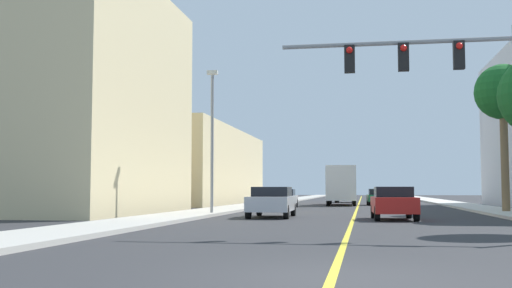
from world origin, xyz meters
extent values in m
plane|color=#2D2D30|center=(0.00, 42.00, 0.00)|extent=(192.00, 192.00, 0.00)
cube|color=#B2ADA3|center=(-8.31, 42.00, 0.07)|extent=(2.97, 168.00, 0.15)
cube|color=beige|center=(8.31, 42.00, 0.07)|extent=(2.97, 168.00, 0.15)
cube|color=yellow|center=(0.00, 42.00, 0.00)|extent=(0.16, 144.00, 0.01)
cube|color=beige|center=(-19.92, 23.09, 6.49)|extent=(17.59, 15.72, 12.98)
cube|color=beige|center=(-17.04, 47.49, 3.50)|extent=(11.83, 27.08, 7.00)
cylinder|color=gray|center=(2.64, 9.07, 5.77)|extent=(9.17, 0.14, 0.14)
cube|color=black|center=(3.33, 9.07, 5.32)|extent=(0.32, 0.24, 0.84)
sphere|color=red|center=(3.33, 8.93, 5.57)|extent=(0.20, 0.20, 0.20)
cube|color=black|center=(1.72, 9.07, 5.32)|extent=(0.32, 0.24, 0.84)
sphere|color=red|center=(1.72, 8.93, 5.57)|extent=(0.20, 0.20, 0.20)
cube|color=black|center=(0.12, 9.07, 5.32)|extent=(0.32, 0.24, 0.84)
sphere|color=red|center=(0.12, 8.93, 5.57)|extent=(0.20, 0.20, 0.20)
cylinder|color=gray|center=(-7.32, 21.56, 3.76)|extent=(0.16, 0.16, 7.22)
cube|color=beige|center=(-7.32, 21.56, 7.52)|extent=(0.56, 0.28, 0.20)
cylinder|color=brown|center=(8.26, 26.45, 3.49)|extent=(0.43, 0.43, 6.69)
sphere|color=#195B23|center=(8.26, 26.45, 6.84)|extent=(3.12, 3.12, 3.12)
cone|color=#195B23|center=(8.42, 27.38, 6.64)|extent=(1.83, 0.73, 1.43)
cone|color=#195B23|center=(7.51, 27.01, 6.64)|extent=(1.09, 1.30, 1.48)
cone|color=#195B23|center=(7.55, 25.85, 6.64)|extent=(1.29, 1.54, 1.48)
cone|color=#195B23|center=(8.48, 25.54, 6.64)|extent=(1.31, 0.67, 1.62)
cube|color=red|center=(1.79, 18.44, 0.66)|extent=(1.98, 4.02, 0.69)
cube|color=black|center=(1.79, 18.44, 1.24)|extent=(1.68, 1.86, 0.46)
cylinder|color=black|center=(0.92, 19.83, 0.32)|extent=(0.25, 0.65, 0.64)
cylinder|color=black|center=(2.54, 19.90, 0.32)|extent=(0.25, 0.65, 0.64)
cylinder|color=black|center=(1.04, 16.98, 0.32)|extent=(0.25, 0.65, 0.64)
cylinder|color=black|center=(2.66, 17.05, 0.32)|extent=(0.25, 0.65, 0.64)
cube|color=#BCBCC1|center=(-3.90, 19.82, 0.66)|extent=(2.04, 4.55, 0.69)
cube|color=black|center=(-3.90, 19.89, 1.24)|extent=(1.76, 2.33, 0.46)
cylinder|color=black|center=(-4.81, 21.51, 0.32)|extent=(0.23, 0.64, 0.64)
cylinder|color=black|center=(-3.06, 21.55, 0.32)|extent=(0.23, 0.64, 0.64)
cylinder|color=black|center=(-4.74, 18.10, 0.32)|extent=(0.23, 0.64, 0.64)
cylinder|color=black|center=(-2.99, 18.14, 0.32)|extent=(0.23, 0.64, 0.64)
cube|color=white|center=(-5.37, 35.17, 0.61)|extent=(1.94, 4.08, 0.58)
cube|color=black|center=(-5.37, 35.22, 1.13)|extent=(1.68, 1.79, 0.47)
cylinder|color=black|center=(-4.51, 33.70, 0.32)|extent=(0.23, 0.64, 0.64)
cylinder|color=black|center=(-6.19, 33.68, 0.32)|extent=(0.23, 0.64, 0.64)
cylinder|color=black|center=(-4.56, 36.66, 0.32)|extent=(0.23, 0.64, 0.64)
cylinder|color=black|center=(-6.24, 36.63, 0.32)|extent=(0.23, 0.64, 0.64)
cube|color=#196638|center=(1.64, 43.69, 0.61)|extent=(1.88, 3.99, 0.57)
cube|color=black|center=(1.65, 43.62, 1.14)|extent=(1.60, 2.07, 0.50)
cylinder|color=black|center=(0.83, 45.08, 0.32)|extent=(0.24, 0.65, 0.64)
cylinder|color=black|center=(2.35, 45.14, 0.32)|extent=(0.24, 0.65, 0.64)
cylinder|color=black|center=(0.94, 42.25, 0.32)|extent=(0.24, 0.65, 0.64)
cylinder|color=black|center=(2.46, 42.31, 0.32)|extent=(0.24, 0.65, 0.64)
cube|color=slate|center=(-1.38, 53.89, 0.66)|extent=(2.07, 3.88, 0.68)
cube|color=black|center=(-1.38, 53.87, 1.22)|extent=(1.75, 1.68, 0.44)
cylinder|color=black|center=(-2.19, 55.28, 0.32)|extent=(0.24, 0.65, 0.64)
cylinder|color=black|center=(-0.47, 55.21, 0.32)|extent=(0.24, 0.65, 0.64)
cylinder|color=black|center=(-2.30, 52.57, 0.32)|extent=(0.24, 0.65, 0.64)
cylinder|color=black|center=(-0.57, 52.51, 0.32)|extent=(0.24, 0.65, 0.64)
cube|color=red|center=(-1.50, 46.68, 1.25)|extent=(2.47, 2.51, 1.60)
cube|color=silver|center=(-1.38, 42.31, 1.86)|extent=(2.57, 6.36, 2.81)
cylinder|color=black|center=(-2.55, 46.65, 0.45)|extent=(0.30, 0.91, 0.90)
cylinder|color=black|center=(-0.45, 46.71, 0.45)|extent=(0.30, 0.91, 0.90)
cylinder|color=black|center=(-2.39, 40.71, 0.45)|extent=(0.30, 0.91, 0.90)
cylinder|color=black|center=(-0.29, 40.76, 0.45)|extent=(0.30, 0.91, 0.90)
camera|label=1|loc=(0.50, -9.68, 1.35)|focal=43.15mm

